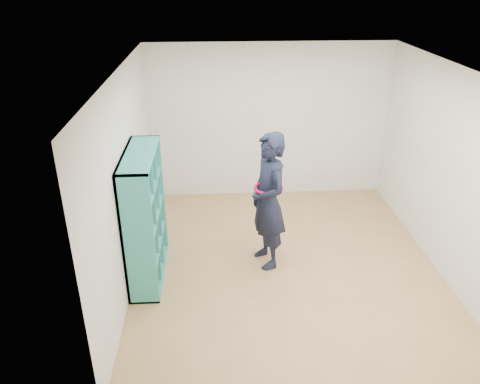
{
  "coord_description": "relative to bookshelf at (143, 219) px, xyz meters",
  "views": [
    {
      "loc": [
        -0.93,
        -5.24,
        3.64
      ],
      "look_at": [
        -0.6,
        0.3,
        0.96
      ],
      "focal_mm": 35.0,
      "sensor_mm": 36.0,
      "label": 1
    }
  ],
  "objects": [
    {
      "name": "floor",
      "position": [
        1.83,
        0.1,
        -0.82
      ],
      "size": [
        4.5,
        4.5,
        0.0
      ],
      "primitive_type": "plane",
      "color": "#9C7747",
      "rests_on": "ground"
    },
    {
      "name": "ceiling",
      "position": [
        1.83,
        0.1,
        1.78
      ],
      "size": [
        4.5,
        4.5,
        0.0
      ],
      "primitive_type": "plane",
      "color": "white",
      "rests_on": "wall_back"
    },
    {
      "name": "wall_left",
      "position": [
        -0.17,
        0.1,
        0.48
      ],
      "size": [
        0.02,
        4.5,
        2.6
      ],
      "primitive_type": "cube",
      "color": "silver",
      "rests_on": "floor"
    },
    {
      "name": "wall_right",
      "position": [
        3.83,
        0.1,
        0.48
      ],
      "size": [
        0.02,
        4.5,
        2.6
      ],
      "primitive_type": "cube",
      "color": "silver",
      "rests_on": "floor"
    },
    {
      "name": "wall_back",
      "position": [
        1.83,
        2.35,
        0.48
      ],
      "size": [
        4.0,
        0.02,
        2.6
      ],
      "primitive_type": "cube",
      "color": "silver",
      "rests_on": "floor"
    },
    {
      "name": "wall_front",
      "position": [
        1.83,
        -2.15,
        0.48
      ],
      "size": [
        4.0,
        0.02,
        2.6
      ],
      "primitive_type": "cube",
      "color": "silver",
      "rests_on": "floor"
    },
    {
      "name": "bookshelf",
      "position": [
        0.0,
        0.0,
        0.0
      ],
      "size": [
        0.37,
        1.27,
        1.69
      ],
      "color": "teal",
      "rests_on": "floor"
    },
    {
      "name": "person",
      "position": [
        1.59,
        0.18,
        0.1
      ],
      "size": [
        0.62,
        0.77,
        1.84
      ],
      "rotation": [
        0.0,
        0.0,
        -1.28
      ],
      "color": "black",
      "rests_on": "floor"
    },
    {
      "name": "smartphone",
      "position": [
        1.41,
        0.22,
        0.22
      ],
      "size": [
        0.03,
        0.08,
        0.12
      ],
      "rotation": [
        0.23,
        0.0,
        0.33
      ],
      "color": "silver",
      "rests_on": "person"
    }
  ]
}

